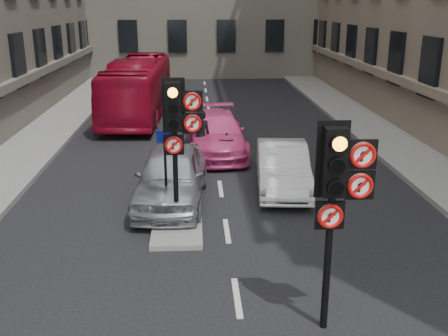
{
  "coord_description": "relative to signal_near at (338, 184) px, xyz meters",
  "views": [
    {
      "loc": [
        -0.74,
        -6.6,
        5.31
      ],
      "look_at": [
        -0.25,
        1.89,
        2.6
      ],
      "focal_mm": 42.0,
      "sensor_mm": 36.0,
      "label": 1
    }
  ],
  "objects": [
    {
      "name": "info_sign",
      "position": [
        -2.96,
        4.74,
        -1.02
      ],
      "size": [
        0.38,
        0.13,
        2.23
      ],
      "rotation": [
        0.0,
        0.0,
        -0.1
      ],
      "color": "black",
      "rests_on": "centre_island"
    },
    {
      "name": "motorcycle",
      "position": [
        -1.15,
        9.53,
        -2.08
      ],
      "size": [
        0.59,
        1.69,
        1.0
      ],
      "primitive_type": "imported",
      "rotation": [
        0.0,
        0.0,
        -0.08
      ],
      "color": "black",
      "rests_on": "ground"
    },
    {
      "name": "pavement_left",
      "position": [
        -8.69,
        11.01,
        -2.5
      ],
      "size": [
        3.0,
        50.0,
        0.16
      ],
      "primitive_type": "cube",
      "color": "gray",
      "rests_on": "ground"
    },
    {
      "name": "pavement_right",
      "position": [
        5.71,
        11.01,
        -2.5
      ],
      "size": [
        3.0,
        50.0,
        0.16
      ],
      "primitive_type": "cube",
      "color": "gray",
      "rests_on": "ground"
    },
    {
      "name": "centre_island",
      "position": [
        -2.69,
        4.01,
        -2.52
      ],
      "size": [
        1.2,
        2.0,
        0.12
      ],
      "primitive_type": "cube",
      "color": "gray",
      "rests_on": "ground"
    },
    {
      "name": "bus_red",
      "position": [
        -4.89,
        17.57,
        -1.21
      ],
      "size": [
        2.66,
        9.92,
        2.74
      ],
      "primitive_type": "imported",
      "rotation": [
        0.0,
        0.0,
        -0.04
      ],
      "color": "maroon",
      "rests_on": "ground"
    },
    {
      "name": "motorcyclist",
      "position": [
        -2.02,
        9.79,
        -1.67
      ],
      "size": [
        0.73,
        0.54,
        1.83
      ],
      "primitive_type": "imported",
      "rotation": [
        0.0,
        0.0,
        3.31
      ],
      "color": "black",
      "rests_on": "ground"
    },
    {
      "name": "signal_far",
      "position": [
        -2.6,
        4.0,
        0.12
      ],
      "size": [
        0.91,
        0.4,
        3.58
      ],
      "color": "black",
      "rests_on": "centre_island"
    },
    {
      "name": "car_white",
      "position": [
        0.33,
        6.93,
        -1.91
      ],
      "size": [
        1.8,
        4.21,
        1.35
      ],
      "primitive_type": "imported",
      "rotation": [
        0.0,
        0.0,
        -0.09
      ],
      "color": "silver",
      "rests_on": "ground"
    },
    {
      "name": "car_silver",
      "position": [
        -2.88,
        6.01,
        -1.81
      ],
      "size": [
        2.13,
        4.63,
        1.54
      ],
      "primitive_type": "imported",
      "rotation": [
        0.0,
        0.0,
        -0.07
      ],
      "color": "#A1A4A9",
      "rests_on": "ground"
    },
    {
      "name": "car_pink",
      "position": [
        -1.44,
        10.92,
        -1.86
      ],
      "size": [
        2.17,
        5.05,
        1.45
      ],
      "primitive_type": "imported",
      "rotation": [
        0.0,
        0.0,
        0.03
      ],
      "color": "#E4438B",
      "rests_on": "ground"
    },
    {
      "name": "signal_near",
      "position": [
        0.0,
        0.0,
        0.0
      ],
      "size": [
        0.91,
        0.4,
        3.58
      ],
      "color": "black",
      "rests_on": "ground"
    }
  ]
}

